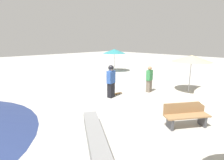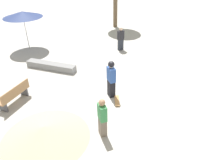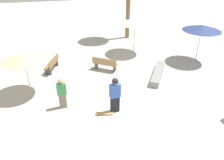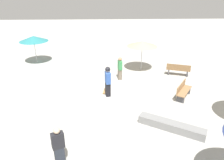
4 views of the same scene
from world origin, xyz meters
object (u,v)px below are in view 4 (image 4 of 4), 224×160
(bench_far, at_px, (178,70))
(skateboard, at_px, (105,91))
(skater_main, at_px, (108,80))
(bystander_watching, at_px, (58,146))
(concrete_ledge, at_px, (171,126))
(shade_umbrella_teal, at_px, (34,39))
(shade_umbrella_tan, at_px, (142,44))
(bench_near, at_px, (183,91))
(bystander_far, at_px, (120,68))

(bench_far, bearing_deg, skateboard, -136.55)
(skater_main, bearing_deg, bystander_watching, 149.89)
(concrete_ledge, relative_size, bench_far, 1.65)
(concrete_ledge, distance_m, shade_umbrella_teal, 12.60)
(skateboard, relative_size, bystander_watching, 0.53)
(bench_far, bearing_deg, shade_umbrella_tan, 174.19)
(bench_near, bearing_deg, shade_umbrella_tan, -124.59)
(skateboard, height_order, concrete_ledge, concrete_ledge)
(bench_near, distance_m, bench_far, 3.30)
(skater_main, distance_m, shade_umbrella_tan, 4.81)
(skateboard, height_order, bench_near, bench_near)
(skater_main, distance_m, bench_far, 5.72)
(skateboard, xyz_separation_m, shade_umbrella_tan, (3.42, -2.68, 1.94))
(skateboard, xyz_separation_m, bench_far, (2.29, -5.09, 0.37))
(bench_far, xyz_separation_m, shade_umbrella_tan, (1.12, 2.41, 1.57))
(shade_umbrella_tan, distance_m, shade_umbrella_teal, 8.44)
(bench_far, xyz_separation_m, bystander_watching, (-7.93, 6.76, 0.35))
(skater_main, xyz_separation_m, bench_near, (-0.40, -4.20, -0.52))
(bystander_watching, height_order, bystander_far, bystander_watching)
(skateboard, distance_m, bench_near, 4.45)
(skater_main, bearing_deg, shade_umbrella_teal, 32.92)
(concrete_ledge, xyz_separation_m, shade_umbrella_tan, (7.25, 0.16, 1.81))
(bench_near, relative_size, bystander_far, 1.02)
(shade_umbrella_teal, height_order, bystander_far, shade_umbrella_teal)
(skater_main, height_order, bench_far, skater_main)
(shade_umbrella_tan, bearing_deg, bystander_watching, 154.32)
(bench_near, relative_size, bench_far, 0.95)
(concrete_ledge, height_order, bench_near, bench_near)
(bystander_watching, bearing_deg, bystander_far, -134.72)
(skater_main, bearing_deg, shade_umbrella_tan, -43.41)
(bench_far, bearing_deg, bystander_watching, -111.27)
(shade_umbrella_tan, height_order, bystander_watching, shade_umbrella_tan)
(skateboard, distance_m, bystander_watching, 5.92)
(bench_near, relative_size, shade_umbrella_tan, 0.72)
(skater_main, distance_m, bench_near, 4.25)
(bench_far, bearing_deg, bench_near, -83.95)
(bench_far, height_order, shade_umbrella_teal, shade_umbrella_teal)
(bystander_far, bearing_deg, bystander_watching, -27.69)
(bystander_far, bearing_deg, skateboard, -36.86)
(skater_main, xyz_separation_m, shade_umbrella_teal, (5.96, 5.66, 1.03))
(bench_near, relative_size, bystander_watching, 1.01)
(bench_near, relative_size, shade_umbrella_teal, 0.71)
(skater_main, relative_size, shade_umbrella_teal, 0.79)
(skater_main, bearing_deg, concrete_ledge, -151.34)
(shade_umbrella_tan, distance_m, bystander_far, 2.65)
(concrete_ledge, bearing_deg, shade_umbrella_tan, 1.25)
(bystander_far, bearing_deg, bench_far, 88.95)
(concrete_ledge, relative_size, bystander_far, 1.78)
(skateboard, xyz_separation_m, concrete_ledge, (-3.83, -2.84, 0.13))
(skateboard, xyz_separation_m, bench_near, (-0.92, -4.34, 0.37))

